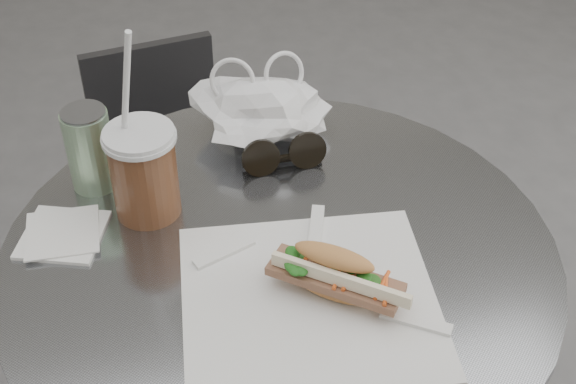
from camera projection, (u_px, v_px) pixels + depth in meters
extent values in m
cylinder|color=slate|center=(279.00, 255.00, 1.09)|extent=(0.76, 0.76, 0.02)
cylinder|color=#2C2C2E|center=(193.00, 317.00, 1.96)|extent=(0.32, 0.32, 0.02)
cylinder|color=#2C2C2E|center=(186.00, 258.00, 1.83)|extent=(0.06, 0.06, 0.42)
cylinder|color=#2C2C2E|center=(178.00, 187.00, 1.70)|extent=(0.35, 0.35, 0.02)
cube|color=#2C2C2E|center=(152.00, 95.00, 1.74)|extent=(0.28, 0.06, 0.24)
cube|color=white|center=(309.00, 299.00, 1.01)|extent=(0.36, 0.34, 0.00)
ellipsoid|color=tan|center=(335.00, 288.00, 1.01)|extent=(0.21, 0.19, 0.02)
cube|color=brown|center=(335.00, 279.00, 1.00)|extent=(0.17, 0.15, 0.01)
ellipsoid|color=tan|center=(334.00, 261.00, 0.99)|extent=(0.21, 0.19, 0.04)
cylinder|color=brown|center=(144.00, 176.00, 1.11)|extent=(0.09, 0.09, 0.12)
cylinder|color=silver|center=(139.00, 136.00, 1.07)|extent=(0.10, 0.10, 0.01)
cylinder|color=white|center=(125.00, 104.00, 1.04)|extent=(0.04, 0.06, 0.23)
cylinder|color=black|center=(261.00, 159.00, 1.20)|extent=(0.06, 0.02, 0.06)
cylinder|color=black|center=(307.00, 151.00, 1.21)|extent=(0.06, 0.02, 0.06)
cube|color=black|center=(284.00, 159.00, 1.21)|extent=(0.02, 0.01, 0.01)
cube|color=white|center=(63.00, 235.00, 1.11)|extent=(0.14, 0.14, 0.01)
cube|color=white|center=(62.00, 233.00, 1.10)|extent=(0.10, 0.10, 0.00)
cylinder|color=#69AB63|center=(90.00, 150.00, 1.16)|extent=(0.07, 0.07, 0.13)
cylinder|color=slate|center=(83.00, 113.00, 1.12)|extent=(0.06, 0.06, 0.00)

